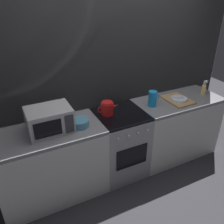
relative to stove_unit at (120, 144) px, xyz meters
The scene contains 11 objects.
ground_plane 0.45m from the stove_unit, 90.00° to the left, with size 8.00×8.00×0.00m, color #2D2D33.
back_wall 0.82m from the stove_unit, 90.00° to the left, with size 3.60×0.05×2.40m.
counter_left 0.90m from the stove_unit, behind, with size 1.20×0.60×0.90m.
stove_unit is the anchor object (origin of this frame).
counter_right 0.90m from the stove_unit, ahead, with size 1.20×0.60×0.90m.
microwave 1.04m from the stove_unit, behind, with size 0.46×0.35×0.27m.
kettle 0.56m from the stove_unit, 158.12° to the left, with size 0.28×0.15×0.17m.
mixing_bowl 0.73m from the stove_unit, behind, with size 0.20×0.20×0.08m, color teal.
pitcher 0.72m from the stove_unit, ahead, with size 0.16×0.11×0.20m.
dish_pile 0.98m from the stove_unit, ahead, with size 0.30×0.40×0.06m.
spray_bottle 1.42m from the stove_unit, ahead, with size 0.08×0.06×0.20m.
Camera 1 is at (-1.24, -2.24, 2.32)m, focal length 38.54 mm.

